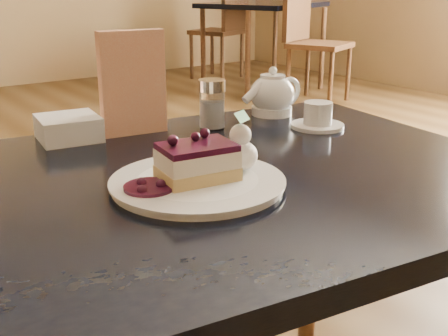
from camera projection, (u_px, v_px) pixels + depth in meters
main_table at (186, 220)px, 0.94m from camera, size 1.24×0.92×0.72m
dessert_plate at (198, 183)px, 0.87m from camera, size 0.27×0.27×0.01m
cheesecake_slice at (197, 162)px, 0.86m from camera, size 0.13×0.10×0.06m
whipped_cream at (240, 155)px, 0.91m from camera, size 0.06×0.06×0.05m
berry_sauce at (149, 187)px, 0.83m from camera, size 0.08×0.08×0.01m
tea_set at (281, 100)px, 1.29m from camera, size 0.16×0.26×0.10m
menu_card at (133, 83)px, 1.14m from camera, size 0.14×0.05×0.21m
sugar_shaker at (212, 104)px, 1.19m from camera, size 0.06×0.06×0.11m
napkin_stack at (68, 128)px, 1.12m from camera, size 0.13×0.13×0.05m
bg_table_far_right at (262, 81)px, 5.43m from camera, size 1.31×1.96×1.30m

